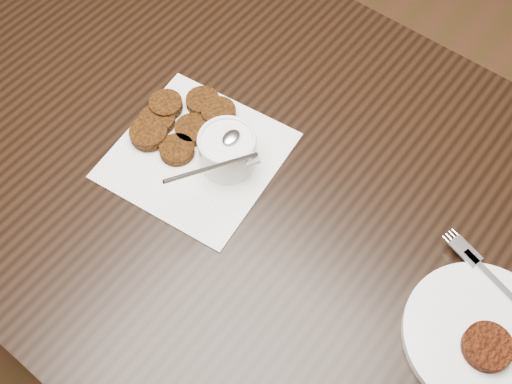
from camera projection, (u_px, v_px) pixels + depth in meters
floor at (218, 338)px, 1.66m from camera, size 4.00×4.00×0.00m
table at (224, 245)px, 1.39m from camera, size 1.40×0.90×0.75m
napkin at (197, 155)px, 1.06m from camera, size 0.29×0.29×0.00m
sauce_ramekin at (227, 138)px, 0.99m from camera, size 0.16×0.16×0.13m
patty_cluster at (179, 124)px, 1.07m from camera, size 0.28×0.28×0.02m
plate_with_patty at (483, 335)px, 0.88m from camera, size 0.28×0.28×0.03m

